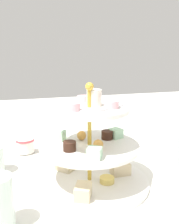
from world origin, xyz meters
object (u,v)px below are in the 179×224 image
(tiered_serving_stand, at_px, (90,154))
(teacup_with_saucer, at_px, (25,146))
(butter_knife_right, at_px, (88,140))
(water_glass_tall_right, at_px, (171,143))

(tiered_serving_stand, relative_size, teacup_with_saucer, 3.30)
(butter_knife_right, bearing_deg, tiered_serving_stand, 83.94)
(teacup_with_saucer, xyz_separation_m, butter_knife_right, (0.23, 0.07, -0.02))
(tiered_serving_stand, distance_m, water_glass_tall_right, 0.27)
(tiered_serving_stand, bearing_deg, teacup_with_saucer, 120.86)
(teacup_with_saucer, height_order, butter_knife_right, teacup_with_saucer)
(teacup_with_saucer, bearing_deg, water_glass_tall_right, -24.67)
(water_glass_tall_right, relative_size, butter_knife_right, 0.71)
(butter_knife_right, bearing_deg, teacup_with_saucer, 24.91)
(tiered_serving_stand, relative_size, water_glass_tall_right, 2.46)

